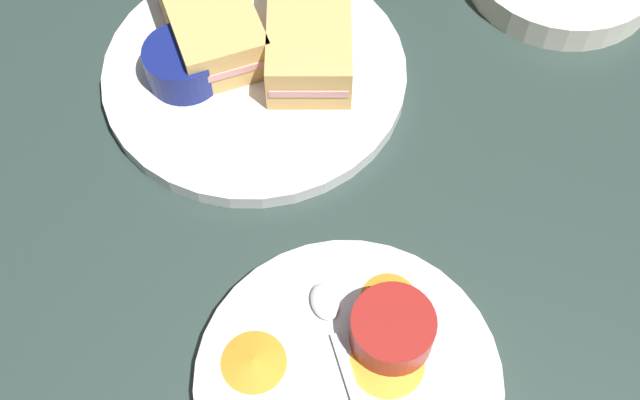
% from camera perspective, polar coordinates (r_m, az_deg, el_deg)
% --- Properties ---
extents(ground_plane, '(1.10, 1.10, 0.03)m').
position_cam_1_polar(ground_plane, '(0.77, -0.24, 4.96)').
color(ground_plane, '#283833').
extents(plate_sandwich_main, '(0.28, 0.28, 0.02)m').
position_cam_1_polar(plate_sandwich_main, '(0.78, -4.55, 8.76)').
color(plate_sandwich_main, silver).
rests_on(plate_sandwich_main, ground_plane).
extents(sandwich_half_near, '(0.14, 0.09, 0.05)m').
position_cam_1_polar(sandwich_half_near, '(0.77, -0.75, 11.27)').
color(sandwich_half_near, tan).
rests_on(sandwich_half_near, plate_sandwich_main).
extents(sandwich_half_far, '(0.15, 0.13, 0.05)m').
position_cam_1_polar(sandwich_half_far, '(0.78, -7.59, 12.24)').
color(sandwich_half_far, tan).
rests_on(sandwich_half_far, plate_sandwich_main).
extents(ramekin_dark_sauce, '(0.07, 0.07, 0.04)m').
position_cam_1_polar(ramekin_dark_sauce, '(0.76, -9.53, 9.40)').
color(ramekin_dark_sauce, navy).
rests_on(ramekin_dark_sauce, plate_sandwich_main).
extents(spoon_by_dark_ramekin, '(0.07, 0.09, 0.01)m').
position_cam_1_polar(spoon_by_dark_ramekin, '(0.78, -5.66, 10.26)').
color(spoon_by_dark_ramekin, silver).
rests_on(spoon_by_dark_ramekin, plate_sandwich_main).
extents(plate_chips_companion, '(0.23, 0.23, 0.02)m').
position_cam_1_polar(plate_chips_companion, '(0.64, 1.98, -12.48)').
color(plate_chips_companion, silver).
rests_on(plate_chips_companion, ground_plane).
extents(ramekin_light_gravy, '(0.06, 0.06, 0.03)m').
position_cam_1_polar(ramekin_light_gravy, '(0.62, 5.06, -8.93)').
color(ramekin_light_gravy, maroon).
rests_on(ramekin_light_gravy, plate_chips_companion).
extents(spoon_by_gravy_ramekin, '(0.10, 0.05, 0.01)m').
position_cam_1_polar(spoon_by_gravy_ramekin, '(0.64, 0.68, -8.13)').
color(spoon_by_gravy_ramekin, silver).
rests_on(spoon_by_gravy_ramekin, plate_chips_companion).
extents(plantain_chip_scatter, '(0.12, 0.18, 0.01)m').
position_cam_1_polar(plantain_chip_scatter, '(0.63, 1.75, -9.98)').
color(plantain_chip_scatter, orange).
rests_on(plantain_chip_scatter, plate_chips_companion).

